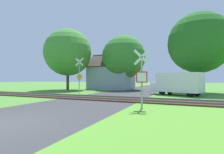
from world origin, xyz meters
TOP-DOWN VIEW (x-y plane):
  - road_asphalt at (0.00, 2.00)m, footprint 6.50×80.00m
  - rail_track at (0.00, 8.61)m, footprint 60.00×2.60m
  - stop_sign_near at (4.10, 5.25)m, footprint 0.86×0.22m
  - crossing_sign_far at (-3.99, 11.38)m, footprint 0.85×0.27m
  - house at (-4.73, 21.78)m, footprint 6.88×5.50m
  - tree_center at (-2.50, 21.27)m, footprint 6.66×6.66m
  - tree_left at (-9.91, 17.26)m, footprint 6.98×6.98m
  - tree_right at (7.76, 18.67)m, footprint 7.10×7.10m
  - mail_truck at (5.54, 14.52)m, footprint 5.23×3.68m

SIDE VIEW (x-z plane):
  - road_asphalt at x=0.00m, z-range 0.00..0.01m
  - rail_track at x=0.00m, z-range -0.05..0.17m
  - mail_truck at x=5.54m, z-range 0.12..2.36m
  - stop_sign_near at x=4.10m, z-range 0.15..3.41m
  - house at x=-4.73m, z-range -0.86..4.83m
  - crossing_sign_far at x=-3.99m, z-range 0.19..4.05m
  - tree_center at x=-2.50m, z-range 0.83..9.17m
  - tree_left at x=-9.91m, z-range 1.05..10.14m
  - tree_right at x=7.76m, z-range 1.16..10.60m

